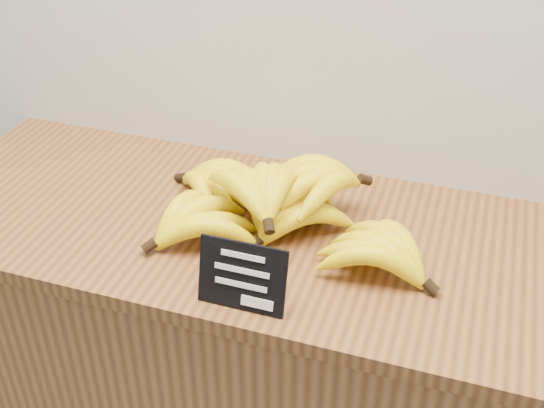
% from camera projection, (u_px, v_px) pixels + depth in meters
% --- Properties ---
extents(counter, '(1.34, 0.50, 0.90)m').
position_uv_depth(counter, '(279.00, 399.00, 1.56)').
color(counter, '#9A6131').
rests_on(counter, ground).
extents(counter_top, '(1.46, 0.54, 0.03)m').
position_uv_depth(counter_top, '(280.00, 236.00, 1.30)').
color(counter_top, brown).
rests_on(counter_top, counter).
extents(chalkboard_sign, '(0.15, 0.04, 0.11)m').
position_uv_depth(chalkboard_sign, '(242.00, 277.00, 1.08)').
color(chalkboard_sign, black).
rests_on(chalkboard_sign, counter_top).
extents(banana_pile, '(0.55, 0.40, 0.13)m').
position_uv_depth(banana_pile, '(276.00, 203.00, 1.27)').
color(banana_pile, '#FFEB0A').
rests_on(banana_pile, counter_top).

